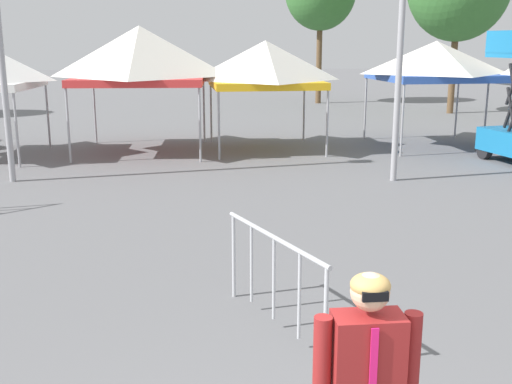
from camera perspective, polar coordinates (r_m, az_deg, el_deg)
canopy_tent_center at (r=17.92m, az=-10.59°, el=12.26°), size 3.70×3.70×3.50m
canopy_tent_far_right at (r=18.02m, az=0.87°, el=11.66°), size 3.21×3.21×3.11m
canopy_tent_far_left at (r=19.38m, az=16.15°, el=11.48°), size 3.45×3.45×3.10m
crowd_barrier_mid_lot at (r=6.70m, az=1.66°, el=-6.60°), size 0.84×1.96×1.08m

